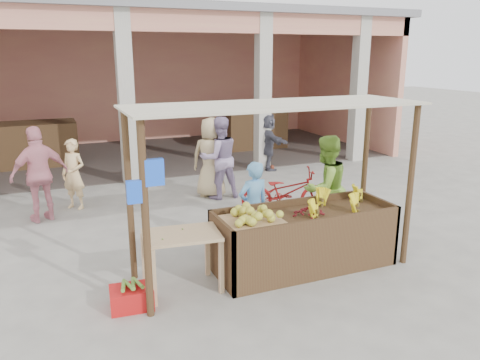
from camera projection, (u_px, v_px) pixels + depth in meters
name	position (u px, v px, depth m)	size (l,w,h in m)	color
ground	(273.00, 272.00, 6.67)	(60.00, 60.00, 0.00)	slate
market_building	(142.00, 65.00, 13.93)	(14.40, 6.40, 4.20)	tan
fruit_stall	(304.00, 241.00, 6.75)	(2.60, 0.95, 0.80)	#45321B
stall_awning	(272.00, 135.00, 6.20)	(4.09, 1.35, 2.39)	#45321B
banana_heap	(337.00, 202.00, 6.87)	(1.20, 0.65, 0.22)	yellow
melon_tray	(252.00, 217.00, 6.29)	(0.76, 0.66, 0.20)	#A47F55
berry_heap	(309.00, 210.00, 6.61)	(0.47, 0.39, 0.15)	maroon
side_table	(182.00, 243.00, 6.02)	(1.04, 0.76, 0.79)	tan
papaya_pile	(181.00, 226.00, 5.96)	(0.75, 0.43, 0.22)	#3F7F29
red_crate	(132.00, 298.00, 5.71)	(0.51, 0.37, 0.27)	red
plantain_bundle	(131.00, 285.00, 5.67)	(0.39, 0.27, 0.08)	#59802E
produce_sacks	(267.00, 161.00, 12.36)	(0.75, 0.47, 0.57)	maroon
vendor_blue	(253.00, 204.00, 7.25)	(0.58, 0.42, 1.54)	#5DA2DA
vendor_green	(325.00, 185.00, 7.67)	(0.89, 0.52, 1.85)	#7FB539
motorcycle	(286.00, 191.00, 8.97)	(1.80, 0.62, 0.94)	maroon
shopper_b	(39.00, 171.00, 8.51)	(1.11, 0.59, 1.90)	pink
shopper_c	(211.00, 153.00, 9.99)	(0.92, 0.60, 1.92)	tan
shopper_d	(267.00, 140.00, 12.41)	(1.48, 0.61, 1.61)	#464552
shopper_e	(73.00, 173.00, 9.26)	(0.55, 0.41, 1.47)	#EFC688
shopper_f	(219.00, 154.00, 9.90)	(0.94, 0.54, 1.92)	#9782AA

